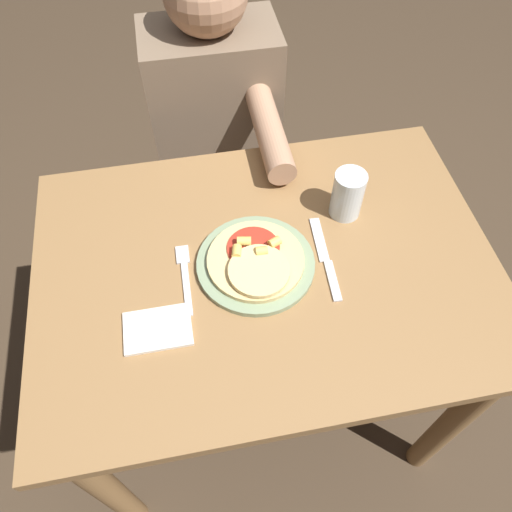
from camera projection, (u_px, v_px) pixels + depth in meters
The scene contains 9 objects.
ground_plane at pixel (263, 392), 1.70m from camera, with size 8.00×8.00×0.00m, color #423323.
dining_table at pixel (265, 298), 1.19m from camera, with size 0.99×0.72×0.78m.
plate at pixel (256, 265), 1.06m from camera, with size 0.25×0.25×0.01m.
pizza at pixel (256, 262), 1.04m from camera, with size 0.21×0.21×0.04m.
fork at pixel (185, 274), 1.05m from camera, with size 0.03×0.18×0.00m.
knife at pixel (326, 259), 1.07m from camera, with size 0.03×0.22×0.00m.
drinking_glass at pixel (348, 195), 1.11m from camera, with size 0.07×0.07×0.12m.
napkin at pixel (158, 329), 0.98m from camera, with size 0.13×0.09×0.01m.
person_diner at pixel (217, 119), 1.49m from camera, with size 0.36×0.52×1.16m.
Camera 1 is at (-0.13, -0.59, 1.66)m, focal length 35.00 mm.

